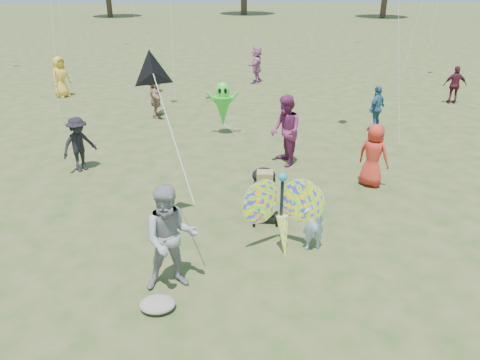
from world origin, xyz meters
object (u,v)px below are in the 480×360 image
crowd_c (377,108)px  crowd_d (156,96)px  crowd_b (79,144)px  crowd_e (286,131)px  crowd_j (257,64)px  crowd_a (373,155)px  butterfly_kite (282,213)px  alien_kite (223,106)px  adult_man (171,238)px  child_girl (313,222)px  crowd_g (61,77)px  crowd_h (455,85)px  jogging_stroller (264,191)px

crowd_c → crowd_d: crowd_d is taller
crowd_b → crowd_e: size_ratio=0.76×
crowd_j → crowd_a: bearing=23.6°
butterfly_kite → alien_kite: 7.09m
adult_man → crowd_c: adult_man is taller
child_girl → crowd_b: 6.87m
child_girl → crowd_g: 15.03m
crowd_g → alien_kite: alien_kite is taller
crowd_a → crowd_h: size_ratio=1.05×
crowd_c → crowd_j: bearing=-110.2°
alien_kite → jogging_stroller: bearing=-81.0°
crowd_d → crowd_j: (4.06, 5.80, 0.10)m
crowd_e → jogging_stroller: size_ratio=1.77×
adult_man → crowd_j: size_ratio=1.08×
adult_man → crowd_a: 6.04m
crowd_b → crowd_e: bearing=-43.1°
crowd_h → alien_kite: size_ratio=0.86×
crowd_c → alien_kite: 5.13m
crowd_h → crowd_j: (-7.71, 4.28, 0.11)m
crowd_d → butterfly_kite: butterfly_kite is taller
child_girl → crowd_e: 4.38m
crowd_h → butterfly_kite: size_ratio=0.84×
crowd_h → alien_kite: bearing=30.5°
crowd_g → jogging_stroller: size_ratio=1.56×
crowd_j → crowd_g: bearing=-58.7°
crowd_e → butterfly_kite: 4.43m
crowd_c → jogging_stroller: bearing=10.0°
crowd_h → crowd_a: bearing=62.8°
crowd_a → crowd_g: 14.15m
butterfly_kite → alien_kite: bearing=99.1°
child_girl → crowd_b: crowd_b is taller
crowd_a → alien_kite: size_ratio=0.91×
crowd_c → crowd_j: 8.42m
crowd_b → crowd_g: crowd_g is taller
child_girl → crowd_b: bearing=-47.9°
crowd_c → crowd_b: bearing=-24.8°
child_girl → crowd_e: (-0.01, 4.36, 0.37)m
crowd_j → crowd_b: bearing=-12.5°
crowd_c → butterfly_kite: (-4.00, -7.37, 0.06)m
crowd_c → jogging_stroller: size_ratio=1.38×
crowd_e → crowd_h: crowd_e is taller
adult_man → alien_kite: (0.83, 8.06, 0.04)m
jogging_stroller → butterfly_kite: size_ratio=0.61×
crowd_d → crowd_j: crowd_j is taller
adult_man → butterfly_kite: adult_man is taller
alien_kite → crowd_g: bearing=142.0°
crowd_h → jogging_stroller: (-8.42, -9.37, -0.14)m
crowd_c → butterfly_kite: butterfly_kite is taller
child_girl → crowd_j: crowd_j is taller
crowd_a → butterfly_kite: size_ratio=0.88×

